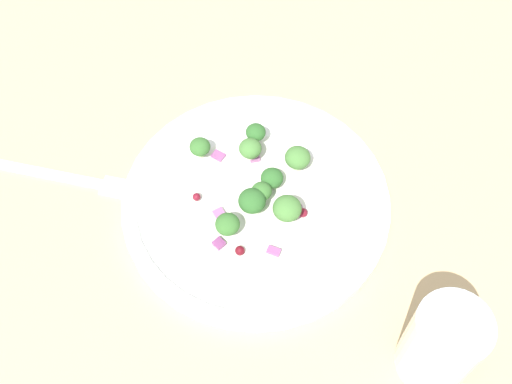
% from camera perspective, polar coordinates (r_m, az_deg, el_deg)
% --- Properties ---
extents(ground_plane, '(1.80, 1.80, 0.02)m').
position_cam_1_polar(ground_plane, '(0.69, 0.80, -3.23)').
color(ground_plane, tan).
extents(plate, '(0.28, 0.28, 0.02)m').
position_cam_1_polar(plate, '(0.69, -0.00, -0.80)').
color(plate, white).
rests_on(plate, ground_plane).
extents(dressing_pool, '(0.16, 0.16, 0.00)m').
position_cam_1_polar(dressing_pool, '(0.69, -0.00, -0.61)').
color(dressing_pool, white).
rests_on(dressing_pool, plate).
extents(broccoli_floret_0, '(0.02, 0.02, 0.02)m').
position_cam_1_polar(broccoli_floret_0, '(0.70, -0.50, 3.79)').
color(broccoli_floret_0, '#ADD18E').
rests_on(broccoli_floret_0, plate).
extents(broccoli_floret_1, '(0.02, 0.02, 0.02)m').
position_cam_1_polar(broccoli_floret_1, '(0.67, 0.49, 0.04)').
color(broccoli_floret_1, '#9EC684').
rests_on(broccoli_floret_1, plate).
extents(broccoli_floret_2, '(0.02, 0.02, 0.02)m').
position_cam_1_polar(broccoli_floret_2, '(0.71, -0.02, 5.20)').
color(broccoli_floret_2, '#8EB77A').
rests_on(broccoli_floret_2, plate).
extents(broccoli_floret_3, '(0.03, 0.03, 0.03)m').
position_cam_1_polar(broccoli_floret_3, '(0.65, 2.73, -1.48)').
color(broccoli_floret_3, '#ADD18E').
rests_on(broccoli_floret_3, plate).
extents(broccoli_floret_4, '(0.02, 0.02, 0.02)m').
position_cam_1_polar(broccoli_floret_4, '(0.68, 1.40, 1.20)').
color(broccoli_floret_4, '#ADD18E').
rests_on(broccoli_floret_4, plate).
extents(broccoli_floret_5, '(0.03, 0.03, 0.03)m').
position_cam_1_polar(broccoli_floret_5, '(0.66, -0.58, -1.11)').
color(broccoli_floret_5, '#ADD18E').
rests_on(broccoli_floret_5, plate).
extents(broccoli_floret_6, '(0.02, 0.02, 0.03)m').
position_cam_1_polar(broccoli_floret_6, '(0.65, -2.49, -2.86)').
color(broccoli_floret_6, '#8EB77A').
rests_on(broccoli_floret_6, plate).
extents(broccoli_floret_7, '(0.03, 0.03, 0.03)m').
position_cam_1_polar(broccoli_floret_7, '(0.69, 3.64, 2.98)').
color(broccoli_floret_7, '#9EC684').
rests_on(broccoli_floret_7, plate).
extents(broccoli_floret_8, '(0.02, 0.02, 0.02)m').
position_cam_1_polar(broccoli_floret_8, '(0.70, -4.91, 3.92)').
color(broccoli_floret_8, '#ADD18E').
rests_on(broccoli_floret_8, plate).
extents(cranberry_0, '(0.01, 0.01, 0.01)m').
position_cam_1_polar(cranberry_0, '(0.67, 4.11, -1.82)').
color(cranberry_0, maroon).
rests_on(cranberry_0, plate).
extents(cranberry_1, '(0.01, 0.01, 0.01)m').
position_cam_1_polar(cranberry_1, '(0.68, -5.20, -0.43)').
color(cranberry_1, maroon).
rests_on(cranberry_1, plate).
extents(cranberry_2, '(0.01, 0.01, 0.01)m').
position_cam_1_polar(cranberry_2, '(0.65, -1.07, -5.33)').
color(cranberry_2, maroon).
rests_on(cranberry_2, plate).
extents(onion_bit_0, '(0.01, 0.01, 0.00)m').
position_cam_1_polar(onion_bit_0, '(0.65, 1.56, -5.16)').
color(onion_bit_0, '#934C84').
rests_on(onion_bit_0, plate).
extents(onion_bit_1, '(0.02, 0.02, 0.01)m').
position_cam_1_polar(onion_bit_1, '(0.68, 3.55, -1.72)').
color(onion_bit_1, '#843D75').
rests_on(onion_bit_1, plate).
extents(onion_bit_2, '(0.02, 0.02, 0.00)m').
position_cam_1_polar(onion_bit_2, '(0.67, -3.19, -1.93)').
color(onion_bit_2, '#A35B93').
rests_on(onion_bit_2, plate).
extents(onion_bit_3, '(0.01, 0.01, 0.00)m').
position_cam_1_polar(onion_bit_3, '(0.71, -3.30, 3.15)').
color(onion_bit_3, '#934C84').
rests_on(onion_bit_3, plate).
extents(onion_bit_4, '(0.02, 0.02, 0.01)m').
position_cam_1_polar(onion_bit_4, '(0.71, -0.15, 3.14)').
color(onion_bit_4, '#A35B93').
rests_on(onion_bit_4, plate).
extents(onion_bit_5, '(0.01, 0.01, 0.01)m').
position_cam_1_polar(onion_bit_5, '(0.66, -3.24, -4.50)').
color(onion_bit_5, '#843D75').
rests_on(onion_bit_5, plate).
extents(fork, '(0.08, 0.18, 0.01)m').
position_cam_1_polar(fork, '(0.74, -16.48, 1.31)').
color(fork, silver).
rests_on(fork, ground_plane).
extents(water_glass, '(0.07, 0.07, 0.10)m').
position_cam_1_polar(water_glass, '(0.60, 15.89, -12.65)').
color(water_glass, silver).
rests_on(water_glass, ground_plane).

